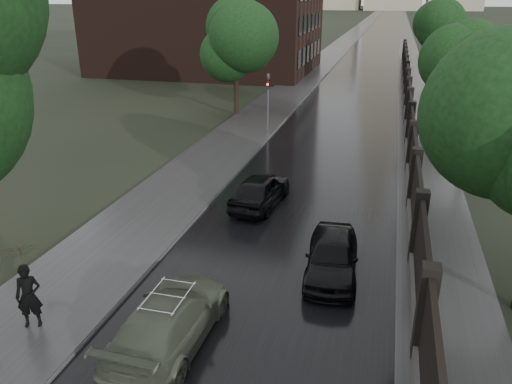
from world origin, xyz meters
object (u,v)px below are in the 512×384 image
object	(u,v)px
tree_right_b	(478,72)
traffic_light	(268,99)
tree_left_far	(235,44)
pedestrian_umbrella	(22,264)
tree_right_c	(448,42)
car_right_near	(332,256)
volga_sedan	(169,320)
hatchback_left	(260,190)

from	to	relation	value
tree_right_b	traffic_light	xyz separation A→B (m)	(-11.80, 2.99, -2.55)
tree_left_far	pedestrian_umbrella	distance (m)	26.86
tree_left_far	tree_right_c	distance (m)	18.45
tree_right_b	pedestrian_umbrella	distance (m)	22.96
tree_left_far	car_right_near	bearing A→B (deg)	-65.27
tree_right_b	volga_sedan	bearing A→B (deg)	-117.18
tree_left_far	tree_right_c	size ratio (longest dim) A/B	1.05
volga_sedan	hatchback_left	world-z (taller)	hatchback_left
car_right_near	traffic_light	bearing A→B (deg)	106.73
tree_right_c	traffic_light	size ratio (longest dim) A/B	1.75
tree_left_far	volga_sedan	xyz separation A→B (m)	(6.20, -26.11, -4.52)
tree_left_far	hatchback_left	distance (m)	18.14
volga_sedan	pedestrian_umbrella	distance (m)	4.16
tree_left_far	pedestrian_umbrella	world-z (taller)	tree_left_far
tree_left_far	tree_right_b	distance (m)	17.45
hatchback_left	car_right_near	bearing A→B (deg)	132.51
tree_right_b	hatchback_left	world-z (taller)	tree_right_b
tree_left_far	volga_sedan	size ratio (longest dim) A/B	1.50
volga_sedan	tree_right_c	bearing A→B (deg)	-103.27
hatchback_left	pedestrian_umbrella	world-z (taller)	pedestrian_umbrella
tree_left_far	traffic_light	distance (m)	6.84
volga_sedan	car_right_near	world-z (taller)	volga_sedan
tree_right_b	tree_left_far	bearing A→B (deg)	152.70
tree_left_far	car_right_near	xyz separation A→B (m)	(9.91, -21.51, -4.54)
pedestrian_umbrella	tree_left_far	bearing A→B (deg)	70.14
traffic_light	pedestrian_umbrella	bearing A→B (deg)	-93.70
pedestrian_umbrella	tree_right_c	bearing A→B (deg)	45.35
tree_right_c	car_right_near	xyz separation A→B (m)	(-5.59, -31.51, -4.25)
tree_left_far	tree_right_b	world-z (taller)	tree_left_far
tree_right_c	volga_sedan	xyz separation A→B (m)	(-9.30, -36.11, -4.23)
tree_right_c	hatchback_left	distance (m)	28.37
traffic_light	volga_sedan	xyz separation A→B (m)	(2.50, -21.11, -1.68)
car_right_near	pedestrian_umbrella	size ratio (longest dim) A/B	1.42
volga_sedan	hatchback_left	distance (m)	9.66
tree_right_b	hatchback_left	size ratio (longest dim) A/B	1.66
pedestrian_umbrella	hatchback_left	bearing A→B (deg)	44.35
tree_right_c	car_right_near	bearing A→B (deg)	-100.06
traffic_light	pedestrian_umbrella	xyz separation A→B (m)	(-1.39, -21.57, -0.30)
traffic_light	car_right_near	size ratio (longest dim) A/B	0.97
traffic_light	car_right_near	xyz separation A→B (m)	(6.21, -16.51, -1.69)
pedestrian_umbrella	tree_right_b	bearing A→B (deg)	29.80
tree_right_c	pedestrian_umbrella	size ratio (longest dim) A/B	2.41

